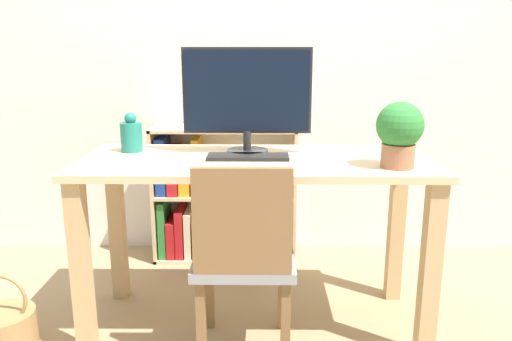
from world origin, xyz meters
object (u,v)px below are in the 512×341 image
(chair, at_px, (244,255))
(bookshelf, at_px, (199,200))
(potted_plant, at_px, (399,132))
(basket, at_px, (5,331))
(vase, at_px, (131,135))
(keyboard, at_px, (248,157))
(monitor, at_px, (247,95))

(chair, bearing_deg, bookshelf, 98.14)
(potted_plant, relative_size, bookshelf, 0.31)
(basket, bearing_deg, vase, 39.16)
(chair, bearing_deg, keyboard, 79.09)
(monitor, bearing_deg, bookshelf, 115.11)
(chair, bearing_deg, basket, 170.83)
(potted_plant, relative_size, chair, 0.31)
(potted_plant, height_order, bookshelf, potted_plant)
(vase, distance_m, bookshelf, 0.83)
(keyboard, height_order, basket, keyboard)
(chair, bearing_deg, vase, 134.20)
(potted_plant, distance_m, basket, 1.79)
(monitor, height_order, vase, monitor)
(monitor, xyz_separation_m, keyboard, (0.01, -0.11, -0.25))
(monitor, height_order, keyboard, monitor)
(monitor, bearing_deg, basket, -160.47)
(keyboard, bearing_deg, chair, -92.59)
(keyboard, distance_m, basket, 1.23)
(bookshelf, xyz_separation_m, basket, (-0.69, -1.01, -0.26))
(vase, relative_size, chair, 0.21)
(monitor, xyz_separation_m, chair, (-0.01, -0.37, -0.59))
(keyboard, distance_m, bookshelf, 0.94)
(keyboard, height_order, chair, chair)
(bookshelf, bearing_deg, basket, -124.17)
(keyboard, distance_m, chair, 0.42)
(monitor, distance_m, chair, 0.69)
(keyboard, bearing_deg, bookshelf, 112.17)
(vase, bearing_deg, keyboard, -15.22)
(basket, bearing_deg, monitor, 19.53)
(monitor, bearing_deg, keyboard, -86.93)
(monitor, relative_size, potted_plant, 2.17)
(vase, relative_size, potted_plant, 0.69)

